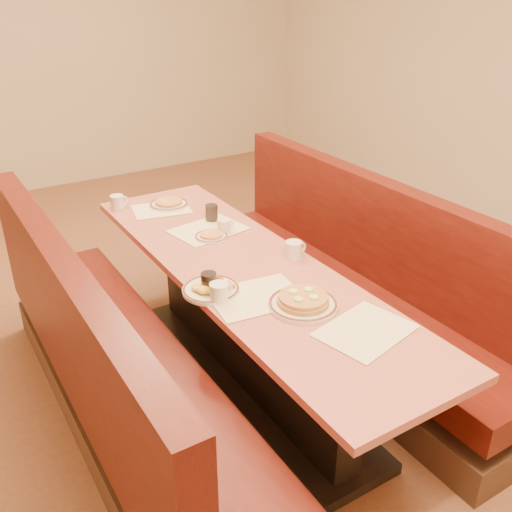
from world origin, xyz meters
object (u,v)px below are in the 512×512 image
soda_tumbler_near (209,283)px  soda_tumbler_mid (212,213)px  coffee_mug_b (220,292)px  coffee_mug_a (294,250)px  diner_table (246,328)px  booth_left (114,375)px  coffee_mug_d (118,202)px  eggs_plate (211,289)px  booth_right (351,294)px  pancake_plate (303,302)px  coffee_mug_c (224,226)px

soda_tumbler_near → soda_tumbler_mid: bearing=61.3°
coffee_mug_b → coffee_mug_a: bearing=9.1°
diner_table → booth_left: bearing=180.0°
soda_tumbler_near → coffee_mug_d: bearing=89.8°
eggs_plate → coffee_mug_d: coffee_mug_d is taller
booth_right → pancake_plate: 0.96m
coffee_mug_b → soda_tumbler_near: size_ratio=1.19×
coffee_mug_a → pancake_plate: bearing=-123.7°
booth_left → booth_right: size_ratio=1.00×
coffee_mug_c → eggs_plate: bearing=-134.3°
eggs_plate → coffee_mug_b: coffee_mug_b is taller
eggs_plate → soda_tumbler_mid: soda_tumbler_mid is taller
booth_left → coffee_mug_b: bearing=-27.5°
diner_table → soda_tumbler_near: size_ratio=24.84×
coffee_mug_a → soda_tumbler_near: (-0.54, -0.08, 0.00)m
booth_right → coffee_mug_c: 0.86m
coffee_mug_d → coffee_mug_a: bearing=-72.3°
coffee_mug_a → soda_tumbler_near: soda_tumbler_near is taller
pancake_plate → booth_right: bearing=33.6°
diner_table → coffee_mug_c: coffee_mug_c is taller
booth_right → coffee_mug_d: booth_right is taller
booth_right → coffee_mug_d: (-1.01, 1.10, 0.43)m
booth_left → soda_tumbler_near: booth_left is taller
pancake_plate → coffee_mug_b: bearing=140.5°
pancake_plate → coffee_mug_d: bearing=100.4°
pancake_plate → soda_tumbler_mid: soda_tumbler_mid is taller
booth_right → booth_left: bearing=180.0°
eggs_plate → diner_table: bearing=27.6°
pancake_plate → coffee_mug_c: (0.10, 0.90, 0.02)m
coffee_mug_c → booth_left: bearing=-163.5°
booth_right → soda_tumbler_mid: (-0.60, 0.61, 0.44)m
diner_table → soda_tumbler_near: bearing=-153.3°
coffee_mug_c → booth_right: bearing=-43.9°
coffee_mug_b → soda_tumbler_near: bearing=82.6°
soda_tumbler_near → soda_tumbler_mid: (0.41, 0.75, 0.00)m
diner_table → coffee_mug_a: size_ratio=20.26×
coffee_mug_b → soda_tumbler_mid: 0.94m
coffee_mug_b → coffee_mug_c: bearing=49.9°
coffee_mug_b → coffee_mug_c: (0.39, 0.66, -0.01)m
soda_tumbler_mid → booth_right: bearing=-45.7°
booth_left → soda_tumbler_mid: bearing=35.3°
eggs_plate → soda_tumbler_mid: size_ratio=2.63×
diner_table → pancake_plate: (0.01, -0.48, 0.40)m
coffee_mug_b → coffee_mug_c: 0.76m
coffee_mug_a → coffee_mug_b: (-0.54, -0.18, -0.00)m
booth_left → soda_tumbler_mid: 1.15m
pancake_plate → eggs_plate: pancake_plate is taller
booth_right → coffee_mug_a: bearing=-173.2°
coffee_mug_c → soda_tumbler_mid: size_ratio=1.05×
diner_table → eggs_plate: 0.50m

